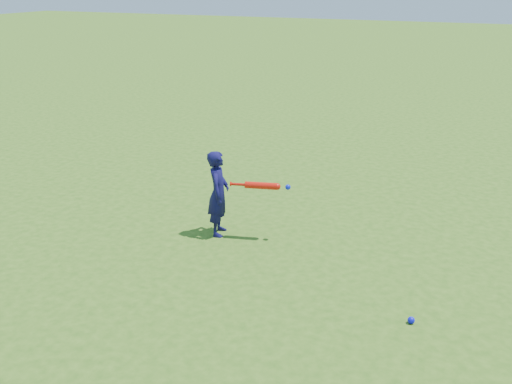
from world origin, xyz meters
The scene contains 4 objects.
ground centered at (0.00, 0.00, 0.00)m, with size 80.00×80.00×0.00m, color #335F16.
child centered at (-0.73, 0.31, 0.57)m, with size 0.42×0.28×1.15m, color #110E42.
ground_ball_blue centered at (1.99, -0.83, 0.04)m, with size 0.07×0.07×0.07m, color #0C0EDB.
bat_swing centered at (-0.13, 0.41, 0.74)m, with size 0.77×0.25×0.09m.
Camera 1 is at (2.49, -5.89, 3.25)m, focal length 40.00 mm.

